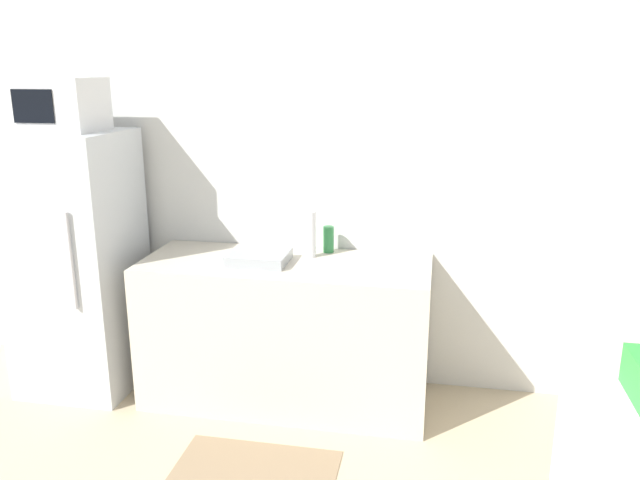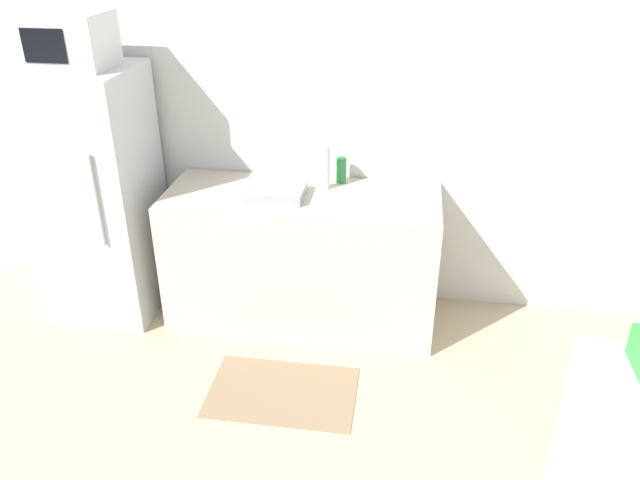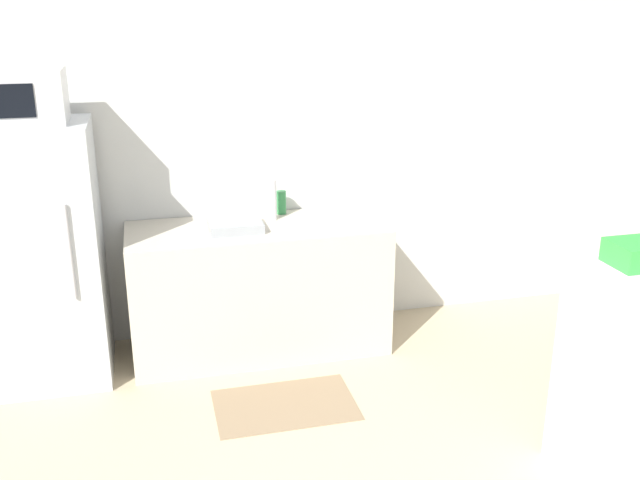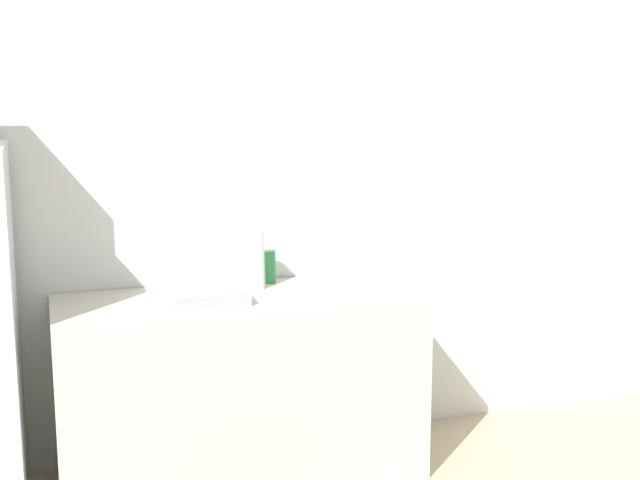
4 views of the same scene
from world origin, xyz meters
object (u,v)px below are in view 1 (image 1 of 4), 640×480
object	(u,v)px
microwave	(60,104)
bottle_short	(328,239)
refrigerator	(77,263)
bottle_tall	(311,234)

from	to	relation	value
microwave	bottle_short	distance (m)	1.74
microwave	bottle_short	world-z (taller)	microwave
refrigerator	bottle_tall	bearing A→B (deg)	6.69
refrigerator	bottle_short	distance (m)	1.55
refrigerator	microwave	world-z (taller)	microwave
microwave	bottle_tall	world-z (taller)	microwave
refrigerator	bottle_tall	xyz separation A→B (m)	(1.43, 0.17, 0.21)
refrigerator	bottle_short	xyz separation A→B (m)	(1.52, 0.29, 0.15)
refrigerator	bottle_short	size ratio (longest dim) A/B	9.97
refrigerator	bottle_tall	world-z (taller)	refrigerator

